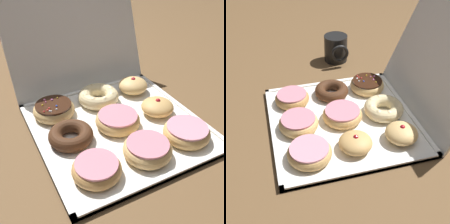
{
  "view_description": "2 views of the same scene",
  "coord_description": "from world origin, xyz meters",
  "views": [
    {
      "loc": [
        -0.29,
        -0.52,
        0.47
      ],
      "look_at": [
        -0.0,
        0.03,
        0.04
      ],
      "focal_mm": 45.4,
      "sensor_mm": 36.0,
      "label": 1
    },
    {
      "loc": [
        0.65,
        -0.19,
        0.57
      ],
      "look_at": [
        -0.01,
        -0.01,
        0.04
      ],
      "focal_mm": 47.63,
      "sensor_mm": 36.0,
      "label": 2
    }
  ],
  "objects": [
    {
      "name": "jelly_filled_donut_8",
      "position": [
        0.12,
        0.13,
        0.03
      ],
      "size": [
        0.09,
        0.09,
        0.05
      ],
      "color": "#E5B770",
      "rests_on": "donut_box"
    },
    {
      "name": "jelly_filled_donut_5",
      "position": [
        0.12,
        0.0,
        0.03
      ],
      "size": [
        0.09,
        0.09,
        0.05
      ],
      "color": "tan",
      "rests_on": "donut_box"
    },
    {
      "name": "pink_frosted_donut_4",
      "position": [
        0.0,
        -0.0,
        0.03
      ],
      "size": [
        0.12,
        0.12,
        0.04
      ],
      "color": "tan",
      "rests_on": "donut_box"
    },
    {
      "name": "pink_frosted_donut_1",
      "position": [
        0.01,
        -0.13,
        0.03
      ],
      "size": [
        0.11,
        0.11,
        0.04
      ],
      "color": "#E5B770",
      "rests_on": "donut_box"
    },
    {
      "name": "pink_frosted_donut_0",
      "position": [
        -0.12,
        -0.13,
        0.03
      ],
      "size": [
        0.11,
        0.11,
        0.04
      ],
      "color": "tan",
      "rests_on": "donut_box"
    },
    {
      "name": "ground_plane",
      "position": [
        0.0,
        0.0,
        0.0
      ],
      "size": [
        3.0,
        3.0,
        0.0
      ],
      "primitive_type": "plane",
      "color": "brown"
    },
    {
      "name": "chocolate_cake_ring_donut_3",
      "position": [
        -0.13,
        0.0,
        0.03
      ],
      "size": [
        0.11,
        0.11,
        0.03
      ],
      "color": "#472816",
      "rests_on": "donut_box"
    },
    {
      "name": "sprinkle_donut_6",
      "position": [
        -0.13,
        0.12,
        0.03
      ],
      "size": [
        0.11,
        0.11,
        0.04
      ],
      "color": "#E5B770",
      "rests_on": "donut_box"
    },
    {
      "name": "box_lid_open",
      "position": [
        0.0,
        0.29,
        0.2
      ],
      "size": [
        0.42,
        0.16,
        0.4
      ],
      "primitive_type": "cube",
      "rotation": [
        1.2,
        0.0,
        0.0
      ],
      "color": "white",
      "rests_on": "ground"
    },
    {
      "name": "pink_frosted_donut_2",
      "position": [
        0.13,
        -0.12,
        0.03
      ],
      "size": [
        0.12,
        0.12,
        0.04
      ],
      "color": "tan",
      "rests_on": "donut_box"
    },
    {
      "name": "coffee_mug",
      "position": [
        -0.37,
        0.08,
        0.05
      ],
      "size": [
        0.11,
        0.09,
        0.1
      ],
      "color": "black",
      "rests_on": "ground"
    },
    {
      "name": "donut_box",
      "position": [
        0.0,
        0.0,
        0.01
      ],
      "size": [
        0.42,
        0.42,
        0.01
      ],
      "color": "white",
      "rests_on": "ground"
    },
    {
      "name": "cruller_donut_7",
      "position": [
        0.01,
        0.13,
        0.03
      ],
      "size": [
        0.12,
        0.12,
        0.04
      ],
      "color": "beige",
      "rests_on": "donut_box"
    }
  ]
}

